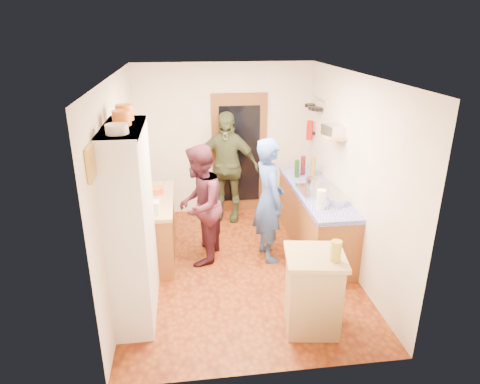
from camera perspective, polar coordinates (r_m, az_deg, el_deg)
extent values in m
cube|color=brown|center=(6.08, -0.05, -9.91)|extent=(3.00, 4.00, 0.02)
cube|color=silver|center=(5.23, -0.06, 15.46)|extent=(3.00, 4.00, 0.02)
cube|color=silver|center=(7.43, -2.06, 6.94)|extent=(3.00, 0.02, 2.60)
cube|color=silver|center=(3.71, 3.99, -8.54)|extent=(3.00, 0.02, 2.60)
cube|color=silver|center=(5.54, -15.73, 1.06)|extent=(0.02, 4.00, 2.60)
cube|color=silver|center=(5.90, 14.67, 2.37)|extent=(0.02, 4.00, 2.60)
cube|color=brown|center=(7.49, -0.09, 5.07)|extent=(0.95, 0.06, 2.10)
cube|color=black|center=(7.45, -0.06, 5.00)|extent=(0.70, 0.02, 1.70)
cube|color=white|center=(4.86, -14.23, -4.28)|extent=(0.40, 1.20, 2.20)
cube|color=white|center=(4.51, -15.47, 8.21)|extent=(0.40, 1.14, 0.04)
cylinder|color=white|center=(4.19, -16.10, 8.08)|extent=(0.21, 0.21, 0.09)
cylinder|color=orange|center=(4.54, -15.52, 9.50)|extent=(0.19, 0.19, 0.15)
cylinder|color=orange|center=(4.78, -15.15, 10.21)|extent=(0.19, 0.19, 0.17)
cube|color=#945124|center=(6.26, -11.60, -4.92)|extent=(0.60, 1.40, 0.85)
cube|color=tan|center=(6.07, -11.91, -1.10)|extent=(0.64, 1.44, 0.05)
cube|color=white|center=(5.55, -11.83, -2.06)|extent=(0.24, 0.17, 0.17)
cylinder|color=white|center=(5.88, -12.58, -0.76)|extent=(0.17, 0.17, 0.17)
cylinder|color=orange|center=(6.22, -11.11, 0.20)|extent=(0.23, 0.23, 0.09)
cube|color=tan|center=(6.54, -11.47, 0.93)|extent=(0.35, 0.29, 0.02)
cube|color=#945124|center=(6.55, 9.86, -3.59)|extent=(0.60, 2.20, 0.84)
cube|color=#0A0BB3|center=(6.38, 10.11, 0.08)|extent=(0.62, 2.22, 0.06)
cube|color=silver|center=(6.27, 10.42, 0.16)|extent=(0.55, 0.58, 0.04)
cylinder|color=silver|center=(6.33, 9.72, 1.28)|extent=(0.21, 0.21, 0.14)
cylinder|color=#143F14|center=(6.80, 7.60, 3.10)|extent=(0.09, 0.09, 0.28)
cylinder|color=#591419|center=(6.94, 8.39, 3.55)|extent=(0.08, 0.08, 0.31)
cylinder|color=olive|center=(6.86, 9.72, 3.29)|extent=(0.09, 0.09, 0.31)
cylinder|color=white|center=(5.68, 10.76, -0.95)|extent=(0.13, 0.13, 0.26)
cylinder|color=silver|center=(5.87, 12.75, -1.21)|extent=(0.25, 0.25, 0.10)
cube|color=tan|center=(4.83, 9.68, -13.18)|extent=(0.62, 0.62, 0.86)
cube|color=tan|center=(4.59, 10.03, -8.49)|extent=(0.70, 0.70, 0.05)
cube|color=white|center=(4.62, 9.33, -8.09)|extent=(0.39, 0.33, 0.02)
cylinder|color=#AD9E2D|center=(4.46, 12.67, -7.69)|extent=(0.13, 0.13, 0.22)
cylinder|color=silver|center=(7.10, 10.34, 12.12)|extent=(0.02, 0.65, 0.02)
cylinder|color=black|center=(6.94, 10.21, 10.83)|extent=(0.18, 0.18, 0.05)
cylinder|color=black|center=(7.13, 9.73, 10.97)|extent=(0.16, 0.16, 0.05)
cylinder|color=black|center=(7.32, 9.28, 11.33)|extent=(0.17, 0.17, 0.05)
cube|color=tan|center=(6.14, 12.28, 7.23)|extent=(0.26, 0.42, 0.03)
cube|color=silver|center=(6.12, 12.34, 8.04)|extent=(0.28, 0.34, 0.15)
cube|color=black|center=(7.38, 9.70, 7.74)|extent=(0.06, 0.10, 0.04)
cylinder|color=red|center=(7.35, 9.27, 8.12)|extent=(0.11, 0.11, 0.32)
cube|color=gold|center=(3.86, -19.29, 3.62)|extent=(0.03, 0.25, 0.30)
imported|color=#335299|center=(5.93, 4.25, -1.14)|extent=(0.52, 0.70, 1.77)
imported|color=#411A27|center=(5.91, -5.04, -1.64)|extent=(0.85, 0.97, 1.69)
imported|color=#3A4227|center=(7.18, -1.76, 3.38)|extent=(1.18, 0.77, 1.87)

